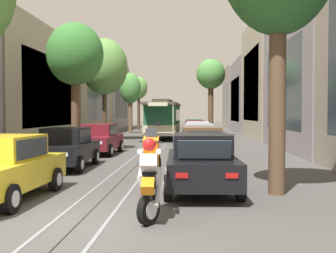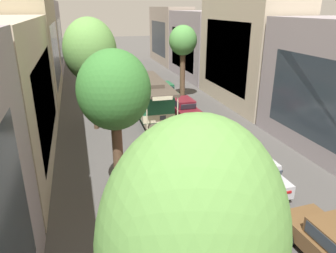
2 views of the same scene
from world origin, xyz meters
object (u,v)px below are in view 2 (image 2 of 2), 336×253
street_tree_kerb_left_second (114,92)px  cable_car_trolley (149,97)px  parked_car_green_sixth_right (164,90)px  street_tree_kerb_left_fourth (89,47)px  parked_car_brown_second_right (336,246)px  parked_car_maroon_fifth_right (183,107)px  parked_car_silver_mid_right (255,171)px  parked_car_white_fourth_right (209,130)px  street_tree_kerb_left_far (82,33)px  street_tree_kerb_left_near (193,253)px  street_tree_kerb_right_second (183,43)px  parked_car_maroon_mid_left (161,196)px  street_tree_kerb_left_mid (90,51)px

street_tree_kerb_left_second → cable_car_trolley: bearing=70.8°
parked_car_green_sixth_right → street_tree_kerb_left_fourth: 9.29m
parked_car_brown_second_right → parked_car_maroon_fifth_right: (0.00, 17.20, 0.00)m
parked_car_maroon_fifth_right → cable_car_trolley: size_ratio=0.48×
parked_car_silver_mid_right → parked_car_white_fourth_right: (0.06, 6.10, 0.00)m
parked_car_brown_second_right → street_tree_kerb_left_far: 39.32m
cable_car_trolley → parked_car_maroon_fifth_right: bearing=-22.1°
street_tree_kerb_left_near → cable_car_trolley: street_tree_kerb_left_near is taller
parked_car_brown_second_right → street_tree_kerb_left_near: size_ratio=0.57×
parked_car_white_fourth_right → cable_car_trolley: cable_car_trolley is taller
parked_car_brown_second_right → parked_car_silver_mid_right: (0.06, 5.67, 0.00)m
street_tree_kerb_left_fourth → street_tree_kerb_right_second: 10.39m
parked_car_maroon_mid_left → street_tree_kerb_left_mid: street_tree_kerb_left_mid is taller
parked_car_brown_second_right → street_tree_kerb_left_fourth: size_ratio=0.67×
parked_car_brown_second_right → street_tree_kerb_left_second: 10.30m
parked_car_maroon_mid_left → cable_car_trolley: cable_car_trolley is taller
parked_car_green_sixth_right → parked_car_maroon_mid_left: bearing=-105.8°
parked_car_maroon_fifth_right → street_tree_kerb_left_mid: bearing=-173.4°
street_tree_kerb_left_fourth → cable_car_trolley: bearing=-67.0°
parked_car_maroon_fifth_right → street_tree_kerb_right_second: bearing=72.3°
parked_car_maroon_fifth_right → parked_car_green_sixth_right: size_ratio=1.00×
street_tree_kerb_left_mid → street_tree_kerb_left_fourth: street_tree_kerb_left_mid is taller
parked_car_maroon_fifth_right → street_tree_kerb_left_mid: size_ratio=0.54×
street_tree_kerb_left_near → street_tree_kerb_left_far: street_tree_kerb_left_near is taller
street_tree_kerb_left_fourth → street_tree_kerb_left_far: size_ratio=0.93×
parked_car_white_fourth_right → street_tree_kerb_left_far: 27.97m
street_tree_kerb_left_mid → parked_car_maroon_fifth_right: bearing=6.6°
parked_car_white_fourth_right → street_tree_kerb_right_second: bearing=82.0°
parked_car_white_fourth_right → street_tree_kerb_left_far: (-7.25, 26.62, 4.60)m
street_tree_kerb_left_fourth → parked_car_maroon_mid_left: bearing=-86.1°
parked_car_maroon_mid_left → parked_car_maroon_fifth_right: 13.45m
parked_car_white_fourth_right → parked_car_maroon_fifth_right: same height
parked_car_green_sixth_right → street_tree_kerb_right_second: bearing=-37.9°
parked_car_maroon_mid_left → parked_car_green_sixth_right: bearing=74.2°
parked_car_maroon_fifth_right → street_tree_kerb_right_second: size_ratio=0.61×
street_tree_kerb_left_second → parked_car_maroon_mid_left: bearing=-40.9°
street_tree_kerb_right_second → cable_car_trolley: 6.85m
parked_car_brown_second_right → street_tree_kerb_right_second: size_ratio=0.61×
parked_car_silver_mid_right → parked_car_green_sixth_right: size_ratio=1.00×
street_tree_kerb_left_mid → street_tree_kerb_left_far: street_tree_kerb_left_mid is taller
parked_car_white_fourth_right → street_tree_kerb_left_near: size_ratio=0.57×
parked_car_green_sixth_right → street_tree_kerb_left_mid: size_ratio=0.54×
street_tree_kerb_left_near → street_tree_kerb_left_second: bearing=88.6°
street_tree_kerb_left_fourth → cable_car_trolley: street_tree_kerb_left_fourth is taller
parked_car_silver_mid_right → parked_car_maroon_fifth_right: bearing=90.3°
parked_car_brown_second_right → street_tree_kerb_left_fourth: 29.22m
street_tree_kerb_right_second → parked_car_brown_second_right: bearing=-94.0°
parked_car_maroon_fifth_right → street_tree_kerb_left_near: size_ratio=0.57×
parked_car_maroon_mid_left → street_tree_kerb_right_second: (6.75, 17.23, 4.78)m
parked_car_brown_second_right → street_tree_kerb_left_near: (-7.08, -4.09, 5.09)m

